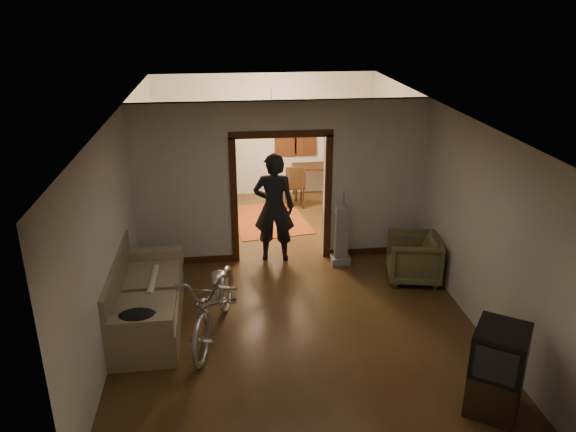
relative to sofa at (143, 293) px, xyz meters
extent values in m
cube|color=#392612|center=(2.15, 1.23, -0.51)|extent=(5.00, 8.50, 0.01)
cube|color=white|center=(2.15, 1.23, 2.29)|extent=(5.00, 8.50, 0.01)
cube|color=beige|center=(2.15, 5.48, 0.89)|extent=(5.00, 0.02, 2.80)
cube|color=beige|center=(-0.35, 1.23, 0.89)|extent=(0.02, 8.50, 2.80)
cube|color=beige|center=(4.65, 1.23, 0.89)|extent=(0.02, 8.50, 2.80)
cube|color=beige|center=(2.15, 1.98, 0.89)|extent=(5.00, 0.14, 2.80)
cube|color=#391C0D|center=(2.15, 1.98, 0.59)|extent=(1.74, 0.20, 2.32)
cube|color=black|center=(2.85, 5.44, 1.04)|extent=(0.98, 0.06, 1.28)
sphere|color=#FFE0A5|center=(2.15, 3.73, 1.84)|extent=(0.24, 0.24, 0.24)
cube|color=silver|center=(3.20, 1.90, 0.74)|extent=(0.08, 0.01, 0.12)
cube|color=#786C50|center=(0.00, 0.00, 0.00)|extent=(1.04, 2.23, 1.02)
cylinder|color=beige|center=(0.10, 0.30, 0.02)|extent=(0.11, 0.86, 0.11)
ellipsoid|color=black|center=(0.05, -0.91, 0.17)|extent=(0.49, 0.37, 0.14)
imported|color=silver|center=(1.00, -0.38, 0.03)|extent=(1.18, 2.15, 1.07)
imported|color=brown|center=(4.21, 0.89, -0.12)|extent=(1.00, 0.98, 0.77)
cube|color=black|center=(4.11, -2.25, -0.24)|extent=(0.79, 0.80, 0.54)
cube|color=black|center=(4.11, -2.25, 0.28)|extent=(0.79, 0.81, 0.52)
cube|color=gray|center=(3.15, 1.60, 0.02)|extent=(0.38, 0.34, 1.06)
imported|color=black|center=(2.02, 1.92, 0.46)|extent=(0.77, 0.56, 1.95)
cube|color=maroon|center=(2.07, 3.77, -0.50)|extent=(1.75, 2.14, 0.01)
cube|color=#1E331F|center=(0.76, 5.16, 0.43)|extent=(1.06, 0.81, 1.88)
sphere|color=#1E5972|center=(0.76, 5.16, 1.43)|extent=(0.28, 0.28, 0.28)
cube|color=black|center=(3.26, 5.12, -0.14)|extent=(1.08, 0.70, 0.74)
cube|color=black|center=(2.71, 4.54, -0.03)|extent=(0.48, 0.48, 0.96)
camera|label=1|loc=(1.22, -7.09, 3.88)|focal=35.00mm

